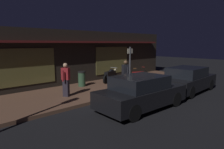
# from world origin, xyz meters

# --- Properties ---
(ground_plane) EXTENTS (60.00, 60.00, 0.00)m
(ground_plane) POSITION_xyz_m (0.00, 0.00, 0.00)
(ground_plane) COLOR black
(sidewalk_slab) EXTENTS (18.00, 4.00, 0.15)m
(sidewalk_slab) POSITION_xyz_m (0.00, 3.00, 0.07)
(sidewalk_slab) COLOR brown
(sidewalk_slab) RESTS_ON ground_plane
(storefront_building) EXTENTS (18.00, 3.30, 3.60)m
(storefront_building) POSITION_xyz_m (0.00, 6.39, 1.80)
(storefront_building) COLOR black
(storefront_building) RESTS_ON ground_plane
(motorcycle) EXTENTS (1.66, 0.73, 0.97)m
(motorcycle) POSITION_xyz_m (1.83, 3.73, 0.65)
(motorcycle) COLOR black
(motorcycle) RESTS_ON sidewalk_slab
(bicycle_parked) EXTENTS (1.53, 0.73, 0.91)m
(bicycle_parked) POSITION_xyz_m (4.01, 3.13, 0.51)
(bicycle_parked) COLOR black
(bicycle_parked) RESTS_ON sidewalk_slab
(person_photographer) EXTENTS (0.57, 0.44, 1.67)m
(person_photographer) POSITION_xyz_m (-2.26, 2.55, 1.03)
(person_photographer) COLOR #28232D
(person_photographer) RESTS_ON sidewalk_slab
(person_bystander) EXTENTS (0.42, 0.61, 1.67)m
(person_bystander) POSITION_xyz_m (0.98, 1.57, 1.03)
(person_bystander) COLOR #28232D
(person_bystander) RESTS_ON sidewalk_slab
(sign_post) EXTENTS (0.44, 0.09, 2.40)m
(sign_post) POSITION_xyz_m (1.99, 2.13, 1.51)
(sign_post) COLOR #47474C
(sign_post) RESTS_ON sidewalk_slab
(trash_bin) EXTENTS (0.48, 0.48, 0.93)m
(trash_bin) POSITION_xyz_m (-0.32, 4.00, 0.62)
(trash_bin) COLOR #2D4C33
(trash_bin) RESTS_ON sidewalk_slab
(parked_car_near) EXTENTS (4.18, 1.95, 1.42)m
(parked_car_near) POSITION_xyz_m (-0.68, -0.88, 0.70)
(parked_car_near) COLOR black
(parked_car_near) RESTS_ON ground_plane
(parked_car_far) EXTENTS (4.15, 1.88, 1.42)m
(parked_car_far) POSITION_xyz_m (3.65, -0.81, 0.70)
(parked_car_far) COLOR black
(parked_car_far) RESTS_ON ground_plane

